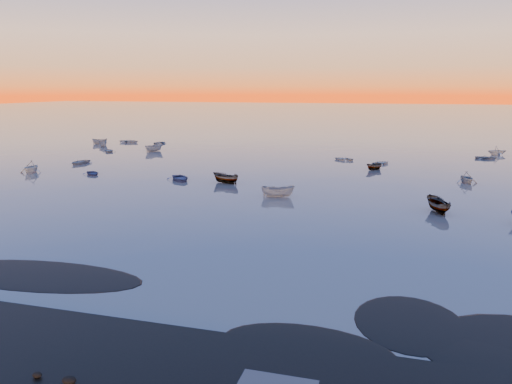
% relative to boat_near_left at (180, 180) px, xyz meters
% --- Properties ---
extents(ground, '(600.00, 600.00, 0.00)m').
position_rel_boat_near_left_xyz_m(ground, '(15.94, 61.91, 0.00)').
color(ground, '#6B6159').
rests_on(ground, ground).
extents(mud_lobes, '(140.00, 6.00, 0.07)m').
position_rel_boat_near_left_xyz_m(mud_lobes, '(15.94, -39.09, 0.01)').
color(mud_lobes, black).
rests_on(mud_lobes, ground).
extents(moored_fleet, '(124.00, 58.00, 1.20)m').
position_rel_boat_near_left_xyz_m(moored_fleet, '(15.94, 14.91, 0.00)').
color(moored_fleet, silver).
rests_on(moored_fleet, ground).
extents(boat_near_left, '(4.60, 4.21, 1.11)m').
position_rel_boat_near_left_xyz_m(boat_near_left, '(0.00, 0.00, 0.00)').
color(boat_near_left, '#3B4471').
rests_on(boat_near_left, ground).
extents(boat_near_center, '(2.42, 4.31, 1.41)m').
position_rel_boat_near_left_xyz_m(boat_near_center, '(16.06, -6.87, 0.00)').
color(boat_near_center, gray).
rests_on(boat_near_center, ground).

